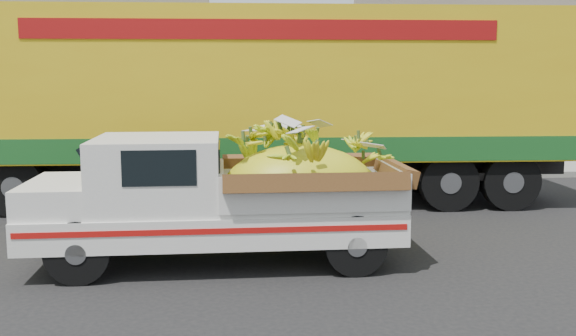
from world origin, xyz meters
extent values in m
plane|color=black|center=(0.00, 0.00, 0.00)|extent=(100.00, 100.00, 0.00)
cube|color=gray|center=(0.00, 6.18, 0.07)|extent=(60.00, 0.25, 0.15)
cube|color=gray|center=(0.00, 8.28, 0.07)|extent=(60.00, 4.00, 0.14)
cube|color=gray|center=(14.00, 15.18, 3.00)|extent=(14.00, 6.00, 6.00)
cylinder|color=black|center=(-0.55, -1.12, 0.40)|extent=(0.80, 0.24, 0.80)
cylinder|color=black|center=(-0.53, 0.41, 0.40)|extent=(0.80, 0.24, 0.80)
cylinder|color=black|center=(2.92, -1.16, 0.40)|extent=(0.80, 0.24, 0.80)
cylinder|color=black|center=(2.93, 0.37, 0.40)|extent=(0.80, 0.24, 0.80)
cube|color=silver|center=(1.14, -0.37, 0.58)|extent=(4.95, 1.84, 0.41)
cube|color=#A50F0C|center=(1.13, -1.27, 0.65)|extent=(4.84, 0.07, 0.07)
cube|color=silver|center=(-1.28, -0.34, 0.47)|extent=(0.13, 1.75, 0.15)
cube|color=silver|center=(-0.88, -0.35, 0.98)|extent=(0.91, 1.69, 0.38)
cube|color=silver|center=(0.38, -0.36, 1.26)|extent=(1.65, 1.73, 0.94)
cube|color=black|center=(0.47, -1.23, 1.44)|extent=(0.90, 0.02, 0.44)
cube|color=silver|center=(2.40, -0.39, 1.06)|extent=(2.44, 1.81, 0.54)
ellipsoid|color=yellow|center=(2.29, -0.39, 0.94)|extent=(2.20, 1.45, 1.34)
cylinder|color=black|center=(6.72, 2.50, 0.55)|extent=(1.11, 0.37, 1.10)
cylinder|color=black|center=(6.81, 4.50, 0.55)|extent=(1.11, 0.37, 1.10)
cylinder|color=black|center=(5.52, 2.56, 0.55)|extent=(1.11, 0.37, 1.10)
cylinder|color=black|center=(5.62, 4.56, 0.55)|extent=(1.11, 0.37, 1.10)
cylinder|color=black|center=(-2.47, 2.95, 0.55)|extent=(1.11, 0.37, 1.10)
cylinder|color=black|center=(-2.37, 4.95, 0.55)|extent=(1.11, 0.37, 1.10)
cube|color=black|center=(2.07, 3.73, 0.78)|extent=(12.03, 1.58, 0.36)
cube|color=gold|center=(2.07, 3.73, 2.38)|extent=(11.87, 3.07, 2.84)
cube|color=#17501C|center=(2.07, 3.73, 1.21)|extent=(11.93, 3.09, 0.45)
cube|color=maroon|center=(2.01, 2.47, 3.35)|extent=(8.39, 0.43, 0.35)
camera|label=1|loc=(1.17, -8.99, 2.55)|focal=40.00mm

